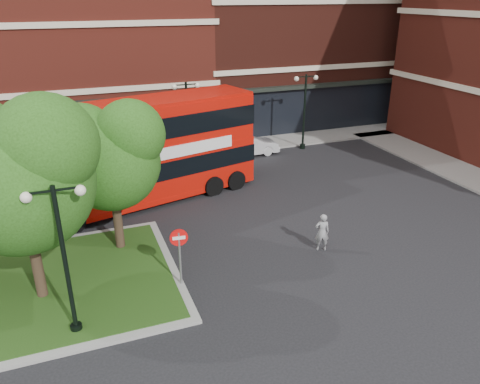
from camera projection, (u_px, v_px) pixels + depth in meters
name	position (u px, v px, depth m)	size (l,w,h in m)	color
ground	(242.00, 298.00, 16.33)	(120.00, 120.00, 0.00)	black
pavement_far	(152.00, 155.00, 30.49)	(44.00, 3.00, 0.12)	slate
terrace_far_left	(5.00, 38.00, 31.59)	(26.00, 12.00, 14.00)	maroon
terrace_far_right	(296.00, 17.00, 38.39)	(18.00, 12.00, 16.00)	#471911
tree_island_west	(15.00, 169.00, 14.50)	(5.40, 4.71, 7.21)	#2D2116
tree_island_east	(108.00, 152.00, 17.84)	(4.46, 3.90, 6.29)	#2D2116
lamp_island	(64.00, 254.00, 13.59)	(1.72, 0.36, 5.00)	black
lamp_far_left	(187.00, 118.00, 28.33)	(1.72, 0.36, 5.00)	black
lamp_far_right	(305.00, 108.00, 30.95)	(1.72, 0.36, 5.00)	black
bus	(141.00, 146.00, 22.82)	(12.12, 5.50, 4.51)	#B51007
woman	(322.00, 232.00, 19.12)	(0.60, 0.39, 1.63)	gray
car_silver	(160.00, 146.00, 29.93)	(1.87, 4.65, 1.58)	#A8ACAF
car_white	(248.00, 145.00, 30.47)	(1.41, 4.06, 1.34)	silver
no_entry_sign	(179.00, 246.00, 16.38)	(0.64, 0.13, 2.32)	slate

